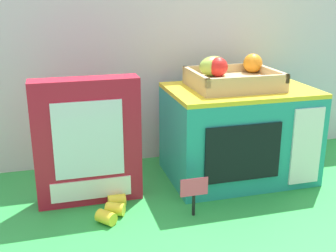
{
  "coord_description": "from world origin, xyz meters",
  "views": [
    {
      "loc": [
        -0.38,
        -1.03,
        0.53
      ],
      "look_at": [
        -0.08,
        0.03,
        0.18
      ],
      "focal_mm": 45.51,
      "sensor_mm": 36.0,
      "label": 1
    }
  ],
  "objects_px": {
    "toy_microwave": "(238,133)",
    "cookie_set_box": "(88,142)",
    "price_sign": "(194,191)",
    "loose_toy_apple": "(312,154)",
    "loose_toy_banana": "(113,209)",
    "food_groups_crate": "(231,77)"
  },
  "relations": [
    {
      "from": "loose_toy_apple",
      "to": "toy_microwave",
      "type": "bearing_deg",
      "value": -174.96
    },
    {
      "from": "loose_toy_banana",
      "to": "toy_microwave",
      "type": "bearing_deg",
      "value": 19.37
    },
    {
      "from": "loose_toy_apple",
      "to": "cookie_set_box",
      "type": "bearing_deg",
      "value": -174.57
    },
    {
      "from": "cookie_set_box",
      "to": "loose_toy_apple",
      "type": "relative_size",
      "value": 5.34
    },
    {
      "from": "cookie_set_box",
      "to": "food_groups_crate",
      "type": "bearing_deg",
      "value": 9.73
    },
    {
      "from": "food_groups_crate",
      "to": "loose_toy_apple",
      "type": "xyz_separation_m",
      "value": [
        0.29,
        -0.0,
        -0.27
      ]
    },
    {
      "from": "food_groups_crate",
      "to": "loose_toy_banana",
      "type": "distance_m",
      "value": 0.5
    },
    {
      "from": "toy_microwave",
      "to": "cookie_set_box",
      "type": "relative_size",
      "value": 1.24
    },
    {
      "from": "cookie_set_box",
      "to": "loose_toy_banana",
      "type": "relative_size",
      "value": 2.7
    },
    {
      "from": "cookie_set_box",
      "to": "loose_toy_banana",
      "type": "height_order",
      "value": "cookie_set_box"
    },
    {
      "from": "toy_microwave",
      "to": "loose_toy_apple",
      "type": "relative_size",
      "value": 6.62
    },
    {
      "from": "food_groups_crate",
      "to": "loose_toy_banana",
      "type": "height_order",
      "value": "food_groups_crate"
    },
    {
      "from": "cookie_set_box",
      "to": "loose_toy_apple",
      "type": "height_order",
      "value": "cookie_set_box"
    },
    {
      "from": "toy_microwave",
      "to": "price_sign",
      "type": "bearing_deg",
      "value": -136.01
    },
    {
      "from": "price_sign",
      "to": "loose_toy_banana",
      "type": "height_order",
      "value": "price_sign"
    },
    {
      "from": "price_sign",
      "to": "loose_toy_banana",
      "type": "relative_size",
      "value": 0.82
    },
    {
      "from": "cookie_set_box",
      "to": "loose_toy_apple",
      "type": "distance_m",
      "value": 0.73
    },
    {
      "from": "toy_microwave",
      "to": "cookie_set_box",
      "type": "bearing_deg",
      "value": -174.32
    },
    {
      "from": "toy_microwave",
      "to": "price_sign",
      "type": "relative_size",
      "value": 4.07
    },
    {
      "from": "toy_microwave",
      "to": "loose_toy_apple",
      "type": "xyz_separation_m",
      "value": [
        0.28,
        0.02,
        -0.1
      ]
    },
    {
      "from": "cookie_set_box",
      "to": "toy_microwave",
      "type": "bearing_deg",
      "value": 5.68
    },
    {
      "from": "price_sign",
      "to": "loose_toy_apple",
      "type": "bearing_deg",
      "value": 24.64
    }
  ]
}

